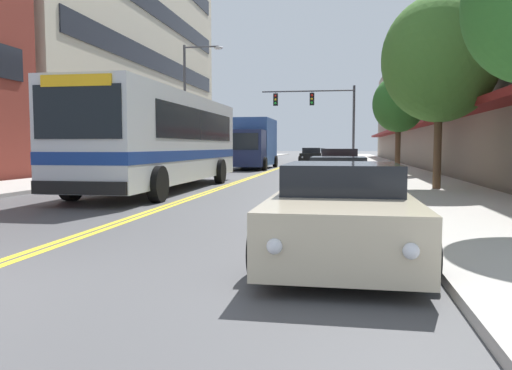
# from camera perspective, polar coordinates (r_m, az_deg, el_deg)

# --- Properties ---
(ground_plane) EXTENTS (240.00, 240.00, 0.00)m
(ground_plane) POSITION_cam_1_polar(r_m,az_deg,el_deg) (41.61, 3.75, 2.33)
(ground_plane) COLOR #4C4C4F
(sidewalk_left) EXTENTS (3.76, 106.00, 0.13)m
(sidewalk_left) POSITION_cam_1_polar(r_m,az_deg,el_deg) (43.01, -6.08, 2.47)
(sidewalk_left) COLOR #B2ADA5
(sidewalk_left) RESTS_ON ground_plane
(sidewalk_right) EXTENTS (3.76, 106.00, 0.13)m
(sidewalk_right) POSITION_cam_1_polar(r_m,az_deg,el_deg) (41.48, 13.94, 2.29)
(sidewalk_right) COLOR #B2ADA5
(sidewalk_right) RESTS_ON ground_plane
(centre_line) EXTENTS (0.34, 106.00, 0.01)m
(centre_line) POSITION_cam_1_polar(r_m,az_deg,el_deg) (41.61, 3.75, 2.34)
(centre_line) COLOR yellow
(centre_line) RESTS_ON ground_plane
(storefront_row_right) EXTENTS (9.10, 68.00, 10.84)m
(storefront_row_right) POSITION_cam_1_polar(r_m,az_deg,el_deg) (42.51, 22.44, 9.36)
(storefront_row_right) COLOR gray
(storefront_row_right) RESTS_ON ground_plane
(city_bus) EXTENTS (2.87, 11.53, 3.29)m
(city_bus) POSITION_cam_1_polar(r_m,az_deg,el_deg) (17.99, -10.50, 5.41)
(city_bus) COLOR silver
(city_bus) RESTS_ON ground_plane
(car_slate_blue_parked_left_near) EXTENTS (2.15, 4.90, 1.18)m
(car_slate_blue_parked_left_near) POSITION_cam_1_polar(r_m,az_deg,el_deg) (36.65, -4.14, 2.93)
(car_slate_blue_parked_left_near) COLOR #475675
(car_slate_blue_parked_left_near) RESTS_ON ground_plane
(car_champagne_parked_right_foreground) EXTENTS (2.10, 4.89, 1.28)m
(car_champagne_parked_right_foreground) POSITION_cam_1_polar(r_m,az_deg,el_deg) (7.23, 9.76, -2.93)
(car_champagne_parked_right_foreground) COLOR beige
(car_champagne_parked_right_foreground) RESTS_ON ground_plane
(car_white_parked_right_mid) EXTENTS (1.97, 4.32, 1.24)m
(car_white_parked_right_mid) POSITION_cam_1_polar(r_m,az_deg,el_deg) (39.72, 9.70, 3.00)
(car_white_parked_right_mid) COLOR white
(car_white_parked_right_mid) RESTS_ON ground_plane
(car_red_parked_right_far) EXTENTS (2.16, 4.14, 1.41)m
(car_red_parked_right_far) POSITION_cam_1_polar(r_m,az_deg,el_deg) (24.14, 9.54, 2.30)
(car_red_parked_right_far) COLOR maroon
(car_red_parked_right_far) RESTS_ON ground_plane
(car_beige_parked_right_end) EXTENTS (2.14, 4.61, 1.21)m
(car_beige_parked_right_end) POSITION_cam_1_polar(r_m,az_deg,el_deg) (15.20, 9.37, 0.78)
(car_beige_parked_right_end) COLOR #BCAD89
(car_beige_parked_right_end) RESTS_ON ground_plane
(car_dark_grey_moving_lead) EXTENTS (2.17, 4.82, 1.32)m
(car_dark_grey_moving_lead) POSITION_cam_1_polar(r_m,az_deg,el_deg) (53.02, 7.03, 3.44)
(car_dark_grey_moving_lead) COLOR #38383D
(car_dark_grey_moving_lead) RESTS_ON ground_plane
(car_charcoal_moving_second) EXTENTS (2.13, 4.36, 1.31)m
(car_charcoal_moving_second) POSITION_cam_1_polar(r_m,az_deg,el_deg) (62.59, 6.47, 3.57)
(car_charcoal_moving_second) COLOR #232328
(car_charcoal_moving_second) RESTS_ON ground_plane
(car_black_moving_third) EXTENTS (2.12, 4.52, 1.39)m
(car_black_moving_third) POSITION_cam_1_polar(r_m,az_deg,el_deg) (45.30, 6.38, 3.31)
(car_black_moving_third) COLOR black
(car_black_moving_third) RESTS_ON ground_plane
(box_truck) EXTENTS (2.64, 7.24, 3.43)m
(box_truck) POSITION_cam_1_polar(r_m,az_deg,el_deg) (34.28, -0.28, 4.77)
(box_truck) COLOR #19234C
(box_truck) RESTS_ON ground_plane
(traffic_signal_mast) EXTENTS (6.99, 0.38, 6.02)m
(traffic_signal_mast) POSITION_cam_1_polar(r_m,az_deg,el_deg) (38.14, 7.38, 8.63)
(traffic_signal_mast) COLOR #47474C
(traffic_signal_mast) RESTS_ON ground_plane
(street_lamp_left_far) EXTENTS (2.53, 0.28, 7.76)m
(street_lamp_left_far) POSITION_cam_1_polar(r_m,az_deg,el_deg) (31.64, -7.50, 10.08)
(street_lamp_left_far) COLOR #47474C
(street_lamp_left_far) RESTS_ON ground_plane
(street_tree_right_mid) EXTENTS (3.75, 3.75, 6.31)m
(street_tree_right_mid) POSITION_cam_1_polar(r_m,az_deg,el_deg) (17.78, 20.29, 13.35)
(street_tree_right_mid) COLOR brown
(street_tree_right_mid) RESTS_ON sidewalk_right
(street_tree_right_far) EXTENTS (2.57, 2.57, 4.92)m
(street_tree_right_far) POSITION_cam_1_polar(r_m,az_deg,el_deg) (26.04, 15.99, 8.87)
(street_tree_right_far) COLOR brown
(street_tree_right_far) RESTS_ON sidewalk_right
(fire_hydrant) EXTENTS (0.34, 0.26, 0.79)m
(fire_hydrant) POSITION_cam_1_polar(r_m,az_deg,el_deg) (14.91, 15.78, 0.39)
(fire_hydrant) COLOR yellow
(fire_hydrant) RESTS_ON sidewalk_right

